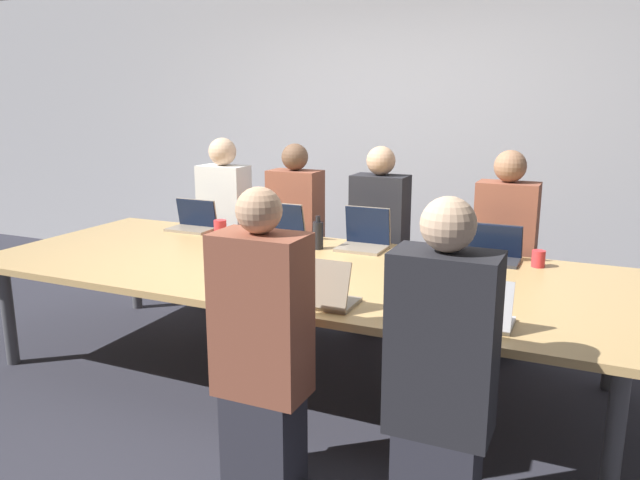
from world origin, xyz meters
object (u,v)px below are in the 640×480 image
cup_far_left (220,227)px  person_near_midright (262,349)px  person_far_left (225,224)px  bottle_near_midright (278,271)px  person_far_center (379,243)px  bottle_far_center (318,235)px  person_near_right (441,379)px  person_far_midleft (296,234)px  person_far_right (504,255)px  stapler (273,266)px  laptop_near_midright (318,292)px  laptop_far_midleft (278,229)px  cup_far_right (538,259)px  laptop_far_center (365,237)px  laptop_far_left (193,221)px  laptop_far_right (493,250)px  laptop_near_right (472,311)px

cup_far_left → person_near_midright: 2.12m
person_far_left → bottle_near_midright: (1.34, -1.55, 0.15)m
person_far_center → bottle_far_center: (-0.25, -0.55, 0.15)m
person_near_right → person_far_midleft: bearing=-51.2°
person_near_midright → person_far_right: size_ratio=0.99×
person_far_left → stapler: bearing=-47.1°
bottle_far_center → laptop_near_midright: laptop_near_midright is taller
bottle_near_midright → stapler: (-0.22, 0.35, -0.09)m
laptop_far_midleft → cup_far_right: bearing=0.0°
laptop_far_center → person_far_midleft: size_ratio=0.23×
person_far_left → person_near_right: size_ratio=1.02×
laptop_far_left → bottle_near_midright: size_ratio=1.35×
laptop_far_center → person_far_center: person_far_center is taller
laptop_far_midleft → person_far_midleft: (-0.07, 0.42, -0.13)m
laptop_far_right → person_far_left: bearing=168.6°
laptop_far_center → person_near_right: person_near_right is taller
laptop_near_midright → laptop_near_right: size_ratio=1.00×
laptop_near_midright → laptop_far_center: bearing=-80.3°
laptop_far_midleft → laptop_near_midright: laptop_far_midleft is taller
laptop_near_midright → bottle_near_midright: bottle_near_midright is taller
laptop_near_right → cup_far_right: (0.17, 1.16, -0.02)m
laptop_far_midleft → bottle_near_midright: bearing=-61.8°
laptop_far_midleft → person_near_right: (1.58, -1.64, -0.13)m
person_near_right → laptop_far_right: person_near_right is taller
laptop_far_midleft → person_far_midleft: person_far_midleft is taller
cup_far_left → laptop_far_right: 2.00m
person_far_center → stapler: 1.16m
laptop_far_center → bottle_far_center: (-0.28, -0.15, 0.02)m
cup_far_left → stapler: 1.13m
bottle_far_center → stapler: (-0.02, -0.58, -0.07)m
bottle_far_center → person_near_midright: (0.43, -1.52, -0.16)m
laptop_far_left → person_far_left: size_ratio=0.25×
cup_far_left → person_far_left: bearing=119.4°
person_near_midright → laptop_far_midleft: bearing=-64.1°
person_far_center → person_far_right: person_far_right is taller
laptop_far_center → person_far_right: (0.87, 0.39, -0.13)m
laptop_far_midleft → cup_far_right: 1.77m
person_far_center → laptop_far_left: size_ratio=3.97×
laptop_far_center → person_near_midright: (0.15, -1.67, -0.14)m
cup_far_left → laptop_far_right: size_ratio=0.29×
laptop_far_midleft → cup_far_left: (-0.50, 0.02, -0.03)m
person_far_center → cup_far_right: 1.23m
person_far_center → stapler: (-0.27, -1.13, 0.08)m
laptop_near_midright → laptop_near_right: 0.74m
person_far_center → laptop_near_midright: person_far_center is taller
cup_far_left → bottle_far_center: bearing=-9.8°
laptop_far_right → person_far_right: bearing=86.4°
bottle_far_center → person_near_midright: bearing=-74.3°
laptop_far_left → person_near_midright: person_near_midright is taller
laptop_far_midleft → person_far_left: bearing=147.6°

